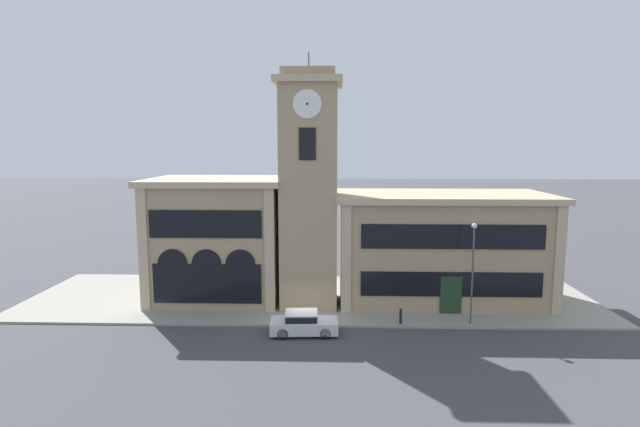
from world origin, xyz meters
name	(u,v)px	position (x,y,z in m)	size (l,w,h in m)	color
ground_plane	(306,327)	(0.00, 0.00, 0.00)	(300.00, 300.00, 0.00)	#424247
sidewalk_kerb	(310,298)	(0.00, 6.26, 0.07)	(43.73, 12.53, 0.15)	gray
clock_tower	(309,190)	(0.00, 4.77, 8.69)	(4.80, 4.80, 18.47)	tan
town_hall_left_wing	(219,238)	(-7.21, 6.59, 4.75)	(10.42, 8.50, 9.44)	tan
town_hall_right_wing	(440,246)	(10.11, 6.60, 4.19)	(16.21, 8.50, 8.32)	tan
parked_car_near	(303,323)	(-0.08, -1.23, 0.77)	(4.36, 2.10, 1.48)	silver
street_lamp	(473,260)	(10.99, 0.66, 4.50)	(0.36, 0.36, 6.79)	#4C4C51
bollard	(401,316)	(6.32, 0.46, 0.67)	(0.18, 0.18, 1.06)	black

